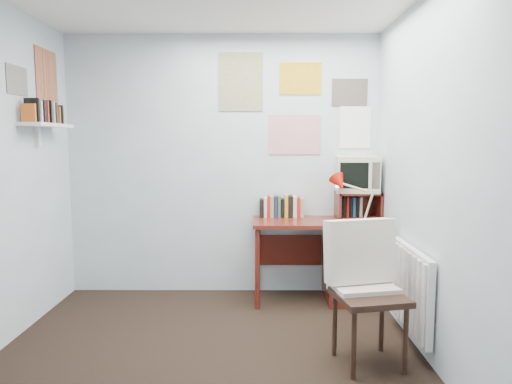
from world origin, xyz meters
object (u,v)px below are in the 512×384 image
Objects in this scene: desk_lamp at (372,203)px; desk at (346,258)px; radiator at (410,288)px; wall_shelf at (47,125)px; desk_chair at (370,297)px; tv_riser at (358,205)px; crt_tv at (357,173)px.

desk is at bearing 128.72° from desk_lamp.
desk_lamp is at bearing -51.64° from desk.
desk_lamp is 0.90m from radiator.
desk is 3.07× the size of desk_lamp.
desk_chair is at bearing -19.35° from wall_shelf.
wall_shelf is (-2.69, -0.49, 0.74)m from tv_riser.
desk_lamp is (0.17, -0.22, 0.55)m from desk.
desk_chair is at bearing -92.61° from crt_tv.
tv_riser is 0.31m from crt_tv.
wall_shelf is (-2.86, 0.55, 1.20)m from radiator.
desk_lamp is at bearing -80.48° from tv_riser.
tv_riser is at bearing 42.96° from desk.
tv_riser is at bearing 99.28° from radiator.
wall_shelf reaches higher than desk_chair.
desk is 1.50× the size of radiator.
desk_lamp is 0.43m from crt_tv.
radiator is at bearing -74.86° from crt_tv.
tv_riser is 2.83m from wall_shelf.
crt_tv is at bearing 10.77° from wall_shelf.
desk reaches higher than radiator.
desk is 0.51m from tv_riser.
tv_riser is 0.65× the size of wall_shelf.
wall_shelf reaches higher than desk.
tv_riser is at bearing 70.04° from desk_chair.
wall_shelf is at bearing -171.60° from desk.
desk is 2.87m from wall_shelf.
crt_tv reaches higher than tv_riser.
desk is at bearing -124.39° from crt_tv.
wall_shelf is (-2.48, 0.87, 1.15)m from desk_chair.
tv_riser is 1.03× the size of crt_tv.
radiator is (0.18, -1.06, -0.77)m from crt_tv.
wall_shelf reaches higher than tv_riser.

